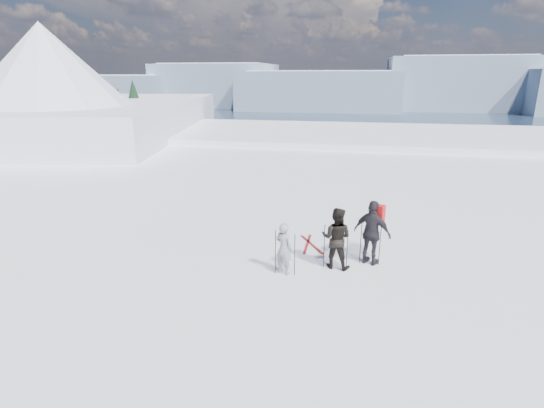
{
  "coord_description": "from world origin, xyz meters",
  "views": [
    {
      "loc": [
        0.07,
        -9.72,
        5.52
      ],
      "look_at": [
        -2.45,
        3.0,
        1.54
      ],
      "focal_mm": 28.0,
      "sensor_mm": 36.0,
      "label": 1
    }
  ],
  "objects_px": {
    "skier_grey": "(284,248)",
    "skier_pack": "(372,233)",
    "skier_dark": "(336,238)",
    "skis_loose": "(309,244)"
  },
  "relations": [
    {
      "from": "skier_dark",
      "to": "skis_loose",
      "type": "height_order",
      "value": "skier_dark"
    },
    {
      "from": "skier_grey",
      "to": "skier_pack",
      "type": "height_order",
      "value": "skier_pack"
    },
    {
      "from": "skier_dark",
      "to": "skier_pack",
      "type": "distance_m",
      "value": 1.13
    },
    {
      "from": "skier_grey",
      "to": "skier_dark",
      "type": "bearing_deg",
      "value": -125.66
    },
    {
      "from": "skier_pack",
      "to": "skis_loose",
      "type": "height_order",
      "value": "skier_pack"
    },
    {
      "from": "skier_grey",
      "to": "skier_dark",
      "type": "distance_m",
      "value": 1.6
    },
    {
      "from": "skier_dark",
      "to": "skier_pack",
      "type": "bearing_deg",
      "value": -146.52
    },
    {
      "from": "skier_dark",
      "to": "skier_grey",
      "type": "bearing_deg",
      "value": 36.9
    },
    {
      "from": "skier_pack",
      "to": "skis_loose",
      "type": "relative_size",
      "value": 1.17
    },
    {
      "from": "skier_grey",
      "to": "skier_dark",
      "type": "height_order",
      "value": "skier_dark"
    }
  ]
}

